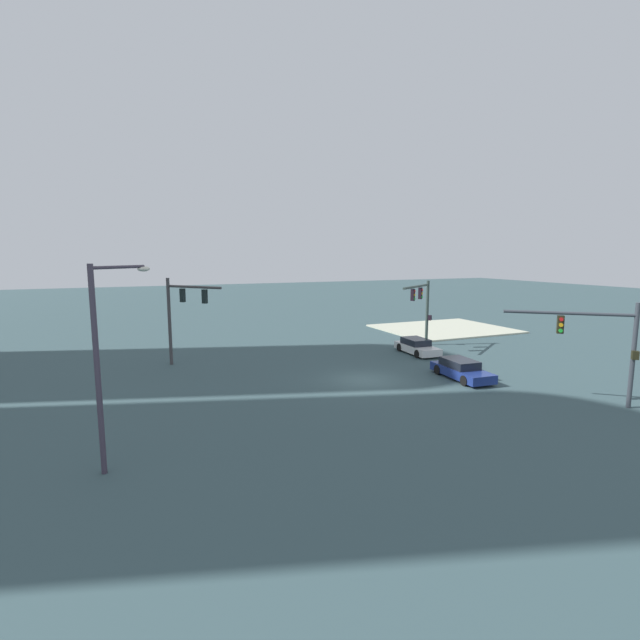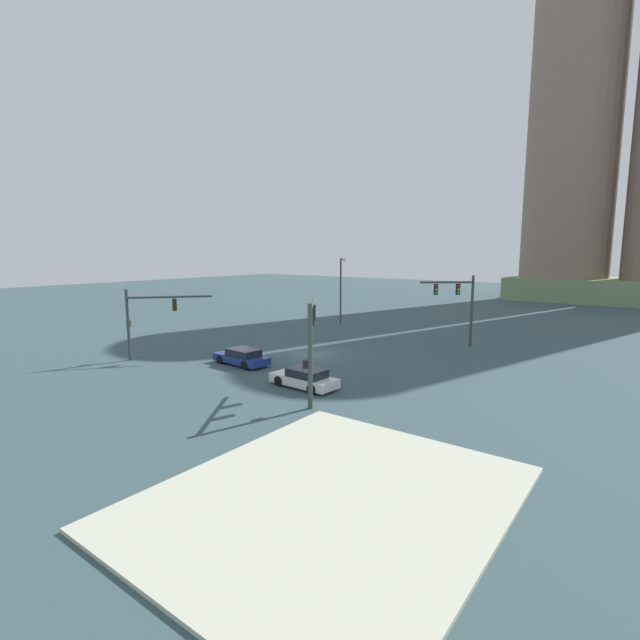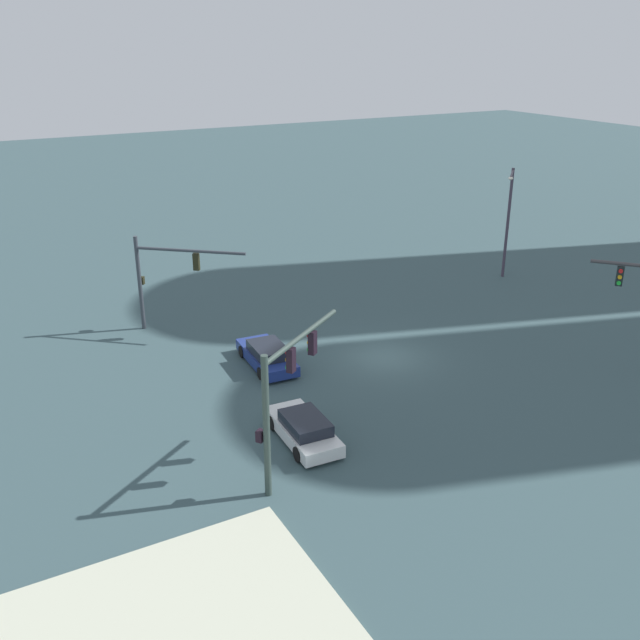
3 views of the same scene
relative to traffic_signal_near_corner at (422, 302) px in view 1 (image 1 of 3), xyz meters
The scene contains 8 objects.
ground_plane 12.43m from the traffic_signal_near_corner, 127.74° to the left, with size 196.32×196.32×0.00m, color #354D51.
sidewalk_corner 11.20m from the traffic_signal_near_corner, 48.48° to the right, with size 10.67×12.85×0.15m, color beige.
traffic_signal_near_corner is the anchor object (origin of this frame).
traffic_signal_opposite_side 19.53m from the traffic_signal_near_corner, 86.52° to the left, with size 3.69×3.24×6.24m.
traffic_signal_cross_street 16.27m from the traffic_signal_near_corner, behind, with size 4.47×5.00×5.48m.
streetlamp_curved_arm 27.76m from the traffic_signal_near_corner, 120.84° to the left, with size 2.12×2.19×7.57m.
sedan_car_approaching 10.42m from the traffic_signal_near_corner, 159.27° to the left, with size 4.69×2.13×1.21m.
sedan_car_waiting_far 4.19m from the traffic_signal_near_corner, 137.03° to the left, with size 4.47×2.03×1.21m.
Camera 1 is at (-24.75, 13.69, 7.87)m, focal length 25.74 mm.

